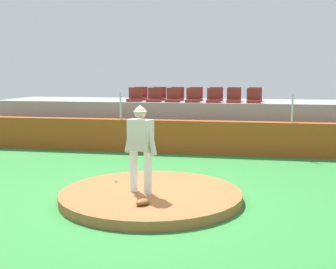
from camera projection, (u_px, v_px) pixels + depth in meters
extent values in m
plane|color=#308237|center=(151.00, 200.00, 8.66)|extent=(60.00, 60.00, 0.00)
cylinder|color=#A36035|center=(151.00, 195.00, 8.65)|extent=(3.69, 3.69, 0.19)
cylinder|color=white|center=(134.00, 170.00, 8.56)|extent=(0.16, 0.16, 0.85)
cylinder|color=white|center=(148.00, 173.00, 8.38)|extent=(0.16, 0.16, 0.85)
cube|color=#B7B2A8|center=(140.00, 135.00, 8.37)|extent=(0.54, 0.42, 0.62)
cylinder|color=#B7B2A8|center=(130.00, 136.00, 8.51)|extent=(0.29, 0.20, 0.70)
cylinder|color=#B7B2A8|center=(151.00, 138.00, 8.24)|extent=(0.28, 0.20, 0.70)
sphere|color=tan|center=(140.00, 112.00, 8.31)|extent=(0.24, 0.24, 0.24)
cone|color=#B7B2A8|center=(140.00, 108.00, 8.29)|extent=(0.35, 0.35, 0.13)
sphere|color=white|center=(116.00, 180.00, 9.36)|extent=(0.07, 0.07, 0.07)
ellipsoid|color=brown|center=(143.00, 202.00, 7.69)|extent=(0.33, 0.36, 0.11)
cube|color=#A54A1A|center=(188.00, 137.00, 13.79)|extent=(16.79, 0.40, 1.07)
cylinder|color=silver|center=(121.00, 106.00, 14.07)|extent=(0.06, 0.06, 0.90)
cylinder|color=silver|center=(292.00, 108.00, 13.06)|extent=(0.06, 0.06, 0.90)
cube|color=gray|center=(196.00, 122.00, 15.95)|extent=(14.79, 3.02, 1.58)
cube|color=maroon|center=(134.00, 100.00, 15.22)|extent=(0.48, 0.44, 0.10)
cube|color=maroon|center=(135.00, 93.00, 15.36)|extent=(0.48, 0.08, 0.40)
cube|color=maroon|center=(154.00, 100.00, 15.06)|extent=(0.48, 0.44, 0.10)
cube|color=maroon|center=(155.00, 93.00, 15.20)|extent=(0.48, 0.08, 0.40)
cube|color=maroon|center=(173.00, 101.00, 14.92)|extent=(0.48, 0.44, 0.10)
cube|color=maroon|center=(173.00, 93.00, 15.06)|extent=(0.48, 0.08, 0.40)
cube|color=maroon|center=(193.00, 101.00, 14.78)|extent=(0.48, 0.44, 0.10)
cube|color=maroon|center=(193.00, 93.00, 14.92)|extent=(0.48, 0.08, 0.40)
cube|color=maroon|center=(213.00, 101.00, 14.66)|extent=(0.48, 0.44, 0.10)
cube|color=maroon|center=(214.00, 94.00, 14.80)|extent=(0.48, 0.08, 0.40)
cube|color=maroon|center=(234.00, 101.00, 14.56)|extent=(0.48, 0.44, 0.10)
cube|color=maroon|center=(234.00, 94.00, 14.70)|extent=(0.48, 0.08, 0.40)
cube|color=maroon|center=(254.00, 101.00, 14.43)|extent=(0.48, 0.44, 0.10)
cube|color=maroon|center=(254.00, 94.00, 14.57)|extent=(0.48, 0.08, 0.40)
cube|color=maroon|center=(140.00, 99.00, 16.05)|extent=(0.48, 0.44, 0.10)
cube|color=maroon|center=(141.00, 92.00, 16.19)|extent=(0.48, 0.08, 0.40)
cube|color=maroon|center=(159.00, 99.00, 15.93)|extent=(0.48, 0.44, 0.10)
cube|color=maroon|center=(160.00, 92.00, 16.07)|extent=(0.48, 0.08, 0.40)
cube|color=maroon|center=(177.00, 99.00, 15.81)|extent=(0.48, 0.44, 0.10)
cube|color=maroon|center=(178.00, 92.00, 15.95)|extent=(0.48, 0.08, 0.40)
cube|color=maroon|center=(196.00, 99.00, 15.69)|extent=(0.48, 0.44, 0.10)
cube|color=maroon|center=(196.00, 92.00, 15.83)|extent=(0.48, 0.08, 0.40)
cube|color=maroon|center=(216.00, 100.00, 15.55)|extent=(0.48, 0.44, 0.10)
cube|color=maroon|center=(216.00, 93.00, 15.69)|extent=(0.48, 0.08, 0.40)
cube|color=maroon|center=(234.00, 100.00, 15.45)|extent=(0.48, 0.44, 0.10)
cube|color=maroon|center=(235.00, 93.00, 15.59)|extent=(0.48, 0.08, 0.40)
cube|color=maroon|center=(255.00, 100.00, 15.27)|extent=(0.48, 0.44, 0.10)
cube|color=maroon|center=(255.00, 93.00, 15.41)|extent=(0.48, 0.08, 0.40)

